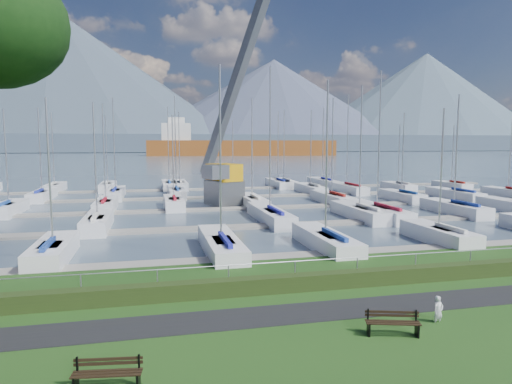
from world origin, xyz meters
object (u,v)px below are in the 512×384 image
object	(u,v)px
bench_left	(107,374)
bench_right	(393,323)
crane	(226,153)
person	(438,307)

from	to	relation	value
bench_left	bench_right	distance (m)	9.14
bench_left	crane	bearing A→B (deg)	83.75
bench_left	crane	xyz separation A→B (m)	(9.27, 36.91, 4.91)
bench_left	bench_right	world-z (taller)	same
bench_left	bench_right	bearing A→B (deg)	16.42
bench_left	person	world-z (taller)	person
person	crane	distance (m)	35.31
crane	bench_left	bearing A→B (deg)	-126.55
bench_left	crane	world-z (taller)	crane
bench_left	bench_right	xyz separation A→B (m)	(9.04, 1.36, 0.00)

